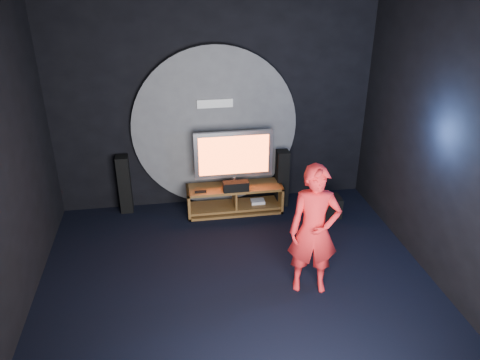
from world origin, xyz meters
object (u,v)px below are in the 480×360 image
object	(u,v)px
tower_speaker_left	(125,184)
tower_speaker_right	(282,178)
media_console	(235,200)
tv	(234,156)
player	(314,231)
subwoofer	(331,206)

from	to	relation	value
tower_speaker_left	tower_speaker_right	size ratio (longest dim) A/B	1.00
media_console	tv	distance (m)	0.75
tower_speaker_left	player	xyz separation A→B (m)	(2.37, -2.35, 0.35)
subwoofer	player	world-z (taller)	player
tower_speaker_left	tower_speaker_right	world-z (taller)	same
player	subwoofer	bearing A→B (deg)	74.34
tower_speaker_right	player	xyz separation A→B (m)	(-0.16, -2.16, 0.35)
tower_speaker_left	media_console	bearing A→B (deg)	-9.83
subwoofer	media_console	bearing A→B (deg)	165.47
tower_speaker_right	player	world-z (taller)	player
tower_speaker_left	subwoofer	world-z (taller)	tower_speaker_left
media_console	tower_speaker_right	bearing A→B (deg)	7.92
tower_speaker_right	tv	bearing A→B (deg)	-176.89
tv	tower_speaker_right	world-z (taller)	tv
player	tv	bearing A→B (deg)	118.12
media_console	tv	world-z (taller)	tv
subwoofer	tv	bearing A→B (deg)	163.13
tv	subwoofer	xyz separation A→B (m)	(1.49, -0.45, -0.78)
media_console	tower_speaker_left	distance (m)	1.78
tv	tower_speaker_right	size ratio (longest dim) A/B	1.29
tv	tower_speaker_right	xyz separation A→B (m)	(0.80, 0.04, -0.46)
media_console	player	distance (m)	2.24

